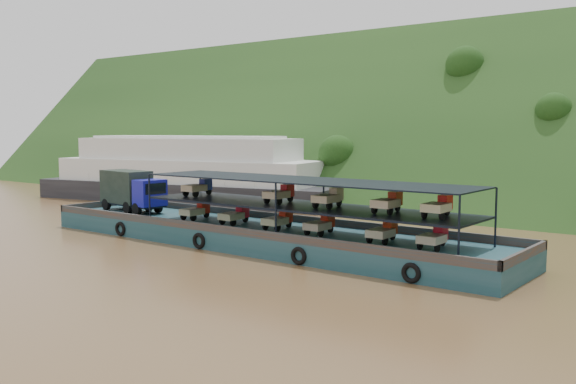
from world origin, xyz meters
The scene contains 4 objects.
ground centered at (0.00, 0.00, 0.00)m, with size 160.00×160.00×0.00m, color brown.
hillside centered at (0.00, 36.00, 0.00)m, with size 140.00×28.00×28.00m, color #1A3613.
cargo_barge centered at (-2.30, -0.92, 1.09)m, with size 35.00×7.18×4.54m.
passenger_ferry centered at (-24.49, 14.47, 3.01)m, with size 35.39×15.62×6.96m.
Camera 1 is at (25.97, -32.95, 7.69)m, focal length 40.00 mm.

